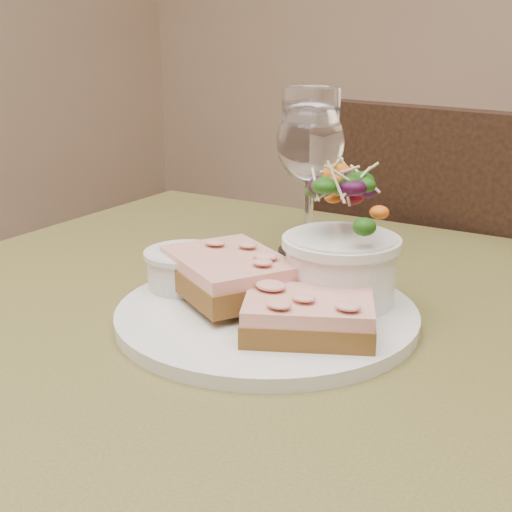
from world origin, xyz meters
The scene contains 9 objects.
cafe_table centered at (0.00, 0.00, 0.65)m, with size 0.80×0.80×0.75m.
chair_far centered at (0.06, 0.61, 0.29)m, with size 0.49×0.49×0.90m.
dinner_plate centered at (0.01, 0.02, 0.76)m, with size 0.27×0.27×0.01m, color white.
sandwich_front centered at (0.06, -0.01, 0.78)m, with size 0.13×0.12×0.03m.
sandwich_back centered at (-0.03, 0.02, 0.79)m, with size 0.15×0.14×0.03m.
ramekin centered at (-0.09, 0.02, 0.78)m, with size 0.07×0.07×0.04m.
salad_bowl centered at (0.05, 0.07, 0.82)m, with size 0.10×0.10×0.13m.
garnish centered at (-0.08, 0.08, 0.77)m, with size 0.05×0.04×0.02m.
wine_glass centered at (-0.05, 0.22, 0.87)m, with size 0.08×0.08×0.18m.
Camera 1 is at (0.31, -0.49, 1.00)m, focal length 50.00 mm.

